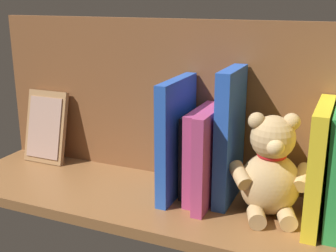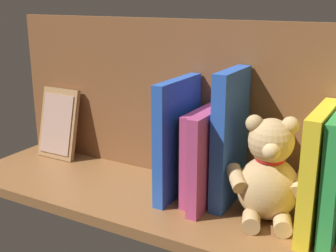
% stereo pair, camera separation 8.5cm
% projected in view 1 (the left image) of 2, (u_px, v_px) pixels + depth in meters
% --- Properties ---
extents(ground_plane, '(0.96, 0.28, 0.02)m').
position_uv_depth(ground_plane, '(168.00, 202.00, 0.90)').
color(ground_plane, brown).
extents(shelf_back_panel, '(0.96, 0.02, 0.35)m').
position_uv_depth(shelf_back_panel, '(189.00, 102.00, 0.95)').
color(shelf_back_panel, brown).
rests_on(shelf_back_panel, ground_plane).
extents(book_2, '(0.03, 0.18, 0.22)m').
position_uv_depth(book_2, '(319.00, 165.00, 0.77)').
color(book_2, yellow).
rests_on(book_2, ground_plane).
extents(teddy_bear, '(0.15, 0.15, 0.20)m').
position_uv_depth(teddy_bear, '(271.00, 171.00, 0.81)').
color(teddy_bear, tan).
rests_on(teddy_bear, ground_plane).
extents(book_3, '(0.03, 0.13, 0.27)m').
position_uv_depth(book_3, '(230.00, 137.00, 0.85)').
color(book_3, blue).
rests_on(book_3, ground_plane).
extents(book_4, '(0.02, 0.17, 0.19)m').
position_uv_depth(book_4, '(211.00, 156.00, 0.86)').
color(book_4, '#B23F72').
rests_on(book_4, ground_plane).
extents(book_5, '(0.02, 0.14, 0.19)m').
position_uv_depth(book_5, '(200.00, 153.00, 0.88)').
color(book_5, '#B23F72').
rests_on(book_5, ground_plane).
extents(book_6, '(0.01, 0.11, 0.17)m').
position_uv_depth(book_6, '(192.00, 152.00, 0.90)').
color(book_6, black).
rests_on(book_6, ground_plane).
extents(book_7, '(0.02, 0.16, 0.24)m').
position_uv_depth(book_7, '(177.00, 138.00, 0.88)').
color(book_7, blue).
rests_on(book_7, ground_plane).
extents(picture_frame_leaning, '(0.11, 0.05, 0.18)m').
position_uv_depth(picture_frame_leaning, '(46.00, 127.00, 1.08)').
color(picture_frame_leaning, '#A87A4C').
rests_on(picture_frame_leaning, ground_plane).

